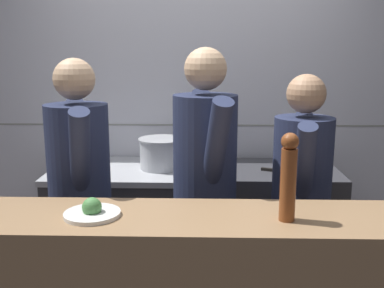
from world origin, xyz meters
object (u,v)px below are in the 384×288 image
at_px(plated_dish_main, 92,212).
at_px(chef_head_cook, 80,194).
at_px(chef_sous, 205,187).
at_px(sauce_pot, 162,153).
at_px(pepper_mill, 288,176).
at_px(chef_line, 301,201).
at_px(oven_range, 123,226).
at_px(chefs_knife, 281,171).
at_px(stock_pot, 80,158).

bearing_deg(plated_dish_main, chef_head_cook, 110.34).
height_order(plated_dish_main, chef_sous, chef_sous).
distance_m(sauce_pot, pepper_mill, 1.53).
distance_m(chef_sous, chef_line, 0.55).
relative_size(oven_range, chef_sous, 0.57).
relative_size(sauce_pot, pepper_mill, 0.89).
xyz_separation_m(chefs_knife, chef_line, (0.01, -0.60, -0.01)).
relative_size(stock_pot, pepper_mill, 0.73).
relative_size(plated_dish_main, chef_line, 0.15).
relative_size(plated_dish_main, pepper_mill, 0.65).
relative_size(sauce_pot, chef_sous, 0.19).
bearing_deg(stock_pot, plated_dish_main, -72.43).
xyz_separation_m(plated_dish_main, chef_sous, (0.48, 0.64, -0.09)).
relative_size(chefs_knife, chef_head_cook, 0.20).
bearing_deg(plated_dish_main, oven_range, 95.38).
xyz_separation_m(stock_pot, plated_dish_main, (0.41, -1.30, 0.09)).
relative_size(stock_pot, plated_dish_main, 1.13).
height_order(plated_dish_main, pepper_mill, pepper_mill).
height_order(chefs_knife, chef_line, chef_line).
height_order(sauce_pot, chef_sous, chef_sous).
height_order(stock_pot, chef_line, chef_line).
height_order(oven_range, chef_head_cook, chef_head_cook).
distance_m(stock_pot, chef_line, 1.58).
distance_m(sauce_pot, chef_head_cook, 0.84).
bearing_deg(stock_pot, chef_line, -24.99).
relative_size(pepper_mill, chef_line, 0.23).
relative_size(stock_pot, chefs_knife, 0.81).
bearing_deg(chef_line, chef_head_cook, -168.55).
distance_m(plated_dish_main, chef_head_cook, 0.64).
height_order(oven_range, plated_dish_main, plated_dish_main).
height_order(pepper_mill, chef_head_cook, chef_head_cook).
relative_size(chef_sous, chef_line, 1.09).
xyz_separation_m(sauce_pot, plated_dish_main, (-0.17, -1.34, 0.05)).
bearing_deg(sauce_pot, oven_range, -178.75).
xyz_separation_m(chefs_knife, plated_dish_main, (-1.01, -1.24, 0.16)).
distance_m(chefs_knife, chef_sous, 0.80).
distance_m(stock_pot, chef_sous, 1.11).
bearing_deg(sauce_pot, chef_head_cook, -117.55).
bearing_deg(stock_pot, sauce_pot, 3.59).
xyz_separation_m(sauce_pot, chef_head_cook, (-0.39, -0.75, -0.07)).
relative_size(stock_pot, chef_head_cook, 0.16).
distance_m(plated_dish_main, chef_sous, 0.80).
height_order(chefs_knife, chef_sous, chef_sous).
relative_size(sauce_pot, plated_dish_main, 1.38).
height_order(chef_sous, chef_line, chef_sous).
bearing_deg(plated_dish_main, pepper_mill, -1.71).
bearing_deg(stock_pot, chef_head_cook, -74.81).
bearing_deg(chef_sous, stock_pot, 128.32).
xyz_separation_m(stock_pot, chef_head_cook, (0.19, -0.71, -0.03)).
relative_size(oven_range, chef_head_cook, 0.59).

